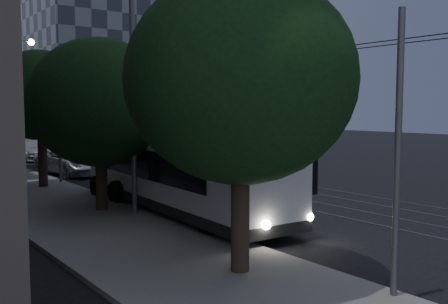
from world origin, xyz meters
TOP-DOWN VIEW (x-y plane):
  - ground at (0.00, 0.00)m, footprint 120.00×120.00m
  - tram_rails at (2.50, 20.00)m, footprint 4.52×90.00m
  - overhead_wires at (-4.97, 20.00)m, footprint 2.23×90.00m
  - building_distant_right at (18.00, 55.00)m, footprint 22.00×18.00m
  - trolleybus at (-4.10, 0.61)m, footprint 3.39×12.71m
  - pickup_silver at (-3.28, 13.50)m, footprint 3.02×5.83m
  - car_white_a at (-2.71, 18.95)m, footprint 2.04×3.78m
  - car_white_b at (-2.70, 24.00)m, footprint 2.28×5.46m
  - car_white_c at (-2.92, 24.50)m, footprint 2.42×4.26m
  - tree_0 at (-6.86, -6.87)m, footprint 5.39×5.39m
  - tree_1 at (-6.50, 1.96)m, footprint 5.37×5.37m
  - tree_2 at (-6.50, 9.05)m, footprint 4.89×4.89m
  - streetlamp_near at (-5.38, 0.61)m, footprint 2.57×0.44m
  - streetlamp_far at (-5.10, 20.18)m, footprint 2.22×0.44m

SIDE VIEW (x-z plane):
  - ground at x=0.00m, z-range 0.00..0.00m
  - tram_rails at x=2.50m, z-range 0.00..0.02m
  - car_white_a at x=-2.71m, z-range 0.00..1.22m
  - car_white_c at x=-2.92m, z-range 0.00..1.33m
  - pickup_silver at x=-3.28m, z-range 0.00..1.57m
  - car_white_b at x=-2.70m, z-range 0.00..1.58m
  - trolleybus at x=-4.10m, z-range -1.07..4.55m
  - overhead_wires at x=-4.97m, z-range 0.47..6.47m
  - tree_1 at x=-6.50m, z-range 0.90..7.54m
  - tree_2 at x=-6.50m, z-range 1.21..8.05m
  - tree_0 at x=-6.86m, z-range 1.11..8.20m
  - streetlamp_far at x=-5.10m, z-range 0.98..10.02m
  - streetlamp_near at x=-5.38m, z-range 1.06..11.77m
  - building_distant_right at x=18.00m, z-range 0.00..24.00m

